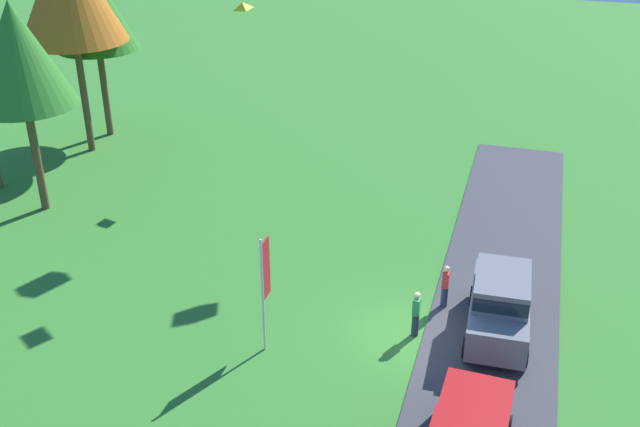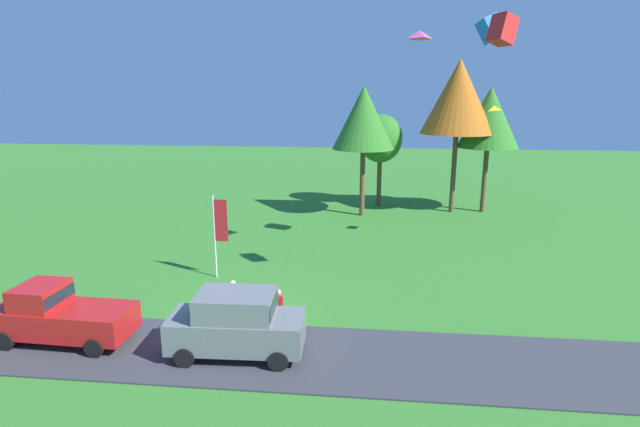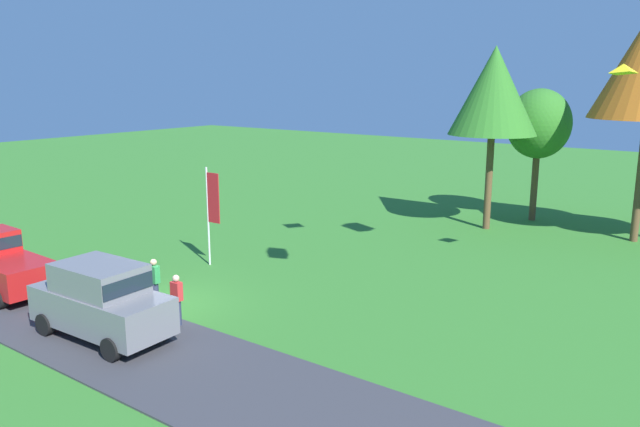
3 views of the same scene
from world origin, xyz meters
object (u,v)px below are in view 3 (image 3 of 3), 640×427
(car_suv_mid_row, at_px, (101,298))
(person_watching_sky, at_px, (177,300))
(person_on_lawn, at_px, (155,283))
(tree_center_back, at_px, (494,91))
(tree_left_of_center, at_px, (539,124))
(flag_banner, at_px, (212,204))
(kite_diamond_trailing_tail, at_px, (623,69))

(car_suv_mid_row, relative_size, person_watching_sky, 2.73)
(person_on_lawn, bearing_deg, tree_center_back, 75.14)
(person_watching_sky, distance_m, tree_center_back, 19.55)
(tree_left_of_center, height_order, flag_banner, tree_left_of_center)
(car_suv_mid_row, relative_size, kite_diamond_trailing_tail, 6.32)
(person_watching_sky, bearing_deg, tree_left_of_center, 79.58)
(person_on_lawn, relative_size, flag_banner, 0.41)
(kite_diamond_trailing_tail, bearing_deg, tree_center_back, 135.69)
(car_suv_mid_row, height_order, person_on_lawn, car_suv_mid_row)
(person_on_lawn, height_order, flag_banner, flag_banner)
(person_watching_sky, xyz_separation_m, flag_banner, (-3.87, 5.27, 1.74))
(car_suv_mid_row, bearing_deg, kite_diamond_trailing_tail, 50.21)
(car_suv_mid_row, xyz_separation_m, tree_center_back, (3.84, 20.30, 5.73))
(tree_center_back, bearing_deg, car_suv_mid_row, -100.72)
(person_on_lawn, relative_size, tree_center_back, 0.18)
(car_suv_mid_row, height_order, flag_banner, flag_banner)
(person_watching_sky, bearing_deg, car_suv_mid_row, -119.37)
(car_suv_mid_row, distance_m, person_on_lawn, 2.80)
(person_watching_sky, relative_size, flag_banner, 0.41)
(tree_left_of_center, relative_size, flag_banner, 1.73)
(kite_diamond_trailing_tail, bearing_deg, flag_banner, -156.37)
(car_suv_mid_row, height_order, person_watching_sky, car_suv_mid_row)
(person_watching_sky, distance_m, tree_left_of_center, 22.59)
(person_on_lawn, distance_m, kite_diamond_trailing_tail, 17.46)
(car_suv_mid_row, bearing_deg, flag_banner, 111.01)
(car_suv_mid_row, relative_size, flag_banner, 1.13)
(person_on_lawn, bearing_deg, tree_left_of_center, 74.27)
(car_suv_mid_row, bearing_deg, person_watching_sky, 60.63)
(tree_left_of_center, height_order, kite_diamond_trailing_tail, kite_diamond_trailing_tail)
(tree_left_of_center, bearing_deg, person_on_lawn, -105.73)
(car_suv_mid_row, distance_m, tree_left_of_center, 24.60)
(tree_left_of_center, distance_m, kite_diamond_trailing_tail, 12.35)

